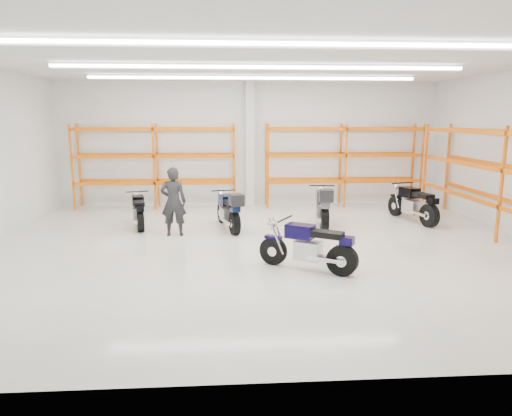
{
  "coord_description": "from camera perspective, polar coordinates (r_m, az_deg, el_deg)",
  "views": [
    {
      "loc": [
        -0.88,
        -11.01,
        3.16
      ],
      "look_at": [
        -0.13,
        0.5,
        0.9
      ],
      "focal_mm": 32.0,
      "sensor_mm": 36.0,
      "label": 1
    }
  ],
  "objects": [
    {
      "name": "ground",
      "position": [
        11.49,
        0.81,
        -4.89
      ],
      "size": [
        14.0,
        14.0,
        0.0
      ],
      "primitive_type": "plane",
      "color": "beige",
      "rests_on": "ground"
    },
    {
      "name": "room_shell",
      "position": [
        11.07,
        0.84,
        11.71
      ],
      "size": [
        14.02,
        12.02,
        4.51
      ],
      "color": "silver",
      "rests_on": "ground"
    },
    {
      "name": "motorcycle_main",
      "position": [
        9.67,
        6.93,
        -4.94
      ],
      "size": [
        1.96,
        1.27,
        1.08
      ],
      "color": "black",
      "rests_on": "ground"
    },
    {
      "name": "motorcycle_back_a",
      "position": [
        13.92,
        -14.44,
        -0.44
      ],
      "size": [
        0.77,
        2.0,
        0.99
      ],
      "color": "black",
      "rests_on": "ground"
    },
    {
      "name": "motorcycle_back_b",
      "position": [
        13.14,
        -3.36,
        -0.37
      ],
      "size": [
        0.93,
        2.25,
        1.16
      ],
      "color": "black",
      "rests_on": "ground"
    },
    {
      "name": "motorcycle_back_c",
      "position": [
        13.62,
        8.37,
        0.12
      ],
      "size": [
        0.81,
        2.44,
        1.25
      ],
      "color": "black",
      "rests_on": "ground"
    },
    {
      "name": "motorcycle_back_d",
      "position": [
        14.97,
        19.17,
        0.39
      ],
      "size": [
        0.91,
        2.33,
        1.16
      ],
      "color": "black",
      "rests_on": "ground"
    },
    {
      "name": "standing_man",
      "position": [
        12.62,
        -10.28,
        0.78
      ],
      "size": [
        0.69,
        0.46,
        1.89
      ],
      "primitive_type": "imported",
      "rotation": [
        0.0,
        0.0,
        3.13
      ],
      "color": "black",
      "rests_on": "ground"
    },
    {
      "name": "structural_column",
      "position": [
        16.88,
        -0.75,
        7.98
      ],
      "size": [
        0.32,
        0.32,
        4.5
      ],
      "primitive_type": "cube",
      "color": "white",
      "rests_on": "ground"
    },
    {
      "name": "pallet_racking_back_left",
      "position": [
        16.74,
        -12.46,
        6.1
      ],
      "size": [
        5.67,
        0.87,
        3.0
      ],
      "color": "#FF5A1B",
      "rests_on": "ground"
    },
    {
      "name": "pallet_racking_back_right",
      "position": [
        17.09,
        10.84,
        6.26
      ],
      "size": [
        5.67,
        0.87,
        3.0
      ],
      "color": "#FF5A1B",
      "rests_on": "ground"
    }
  ]
}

